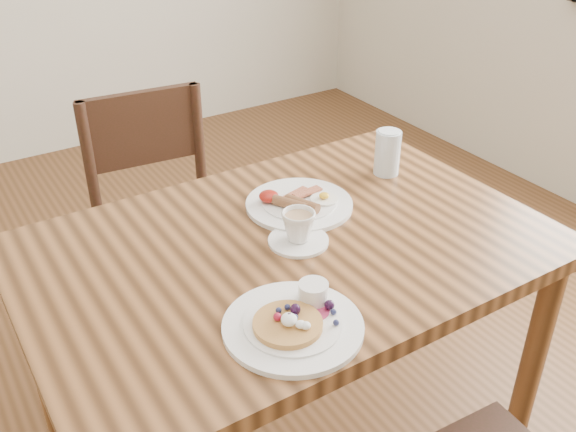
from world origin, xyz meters
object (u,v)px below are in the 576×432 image
at_px(teacup_saucer, 298,230).
at_px(water_glass, 387,153).
at_px(breakfast_plate, 298,203).
at_px(dining_table, 288,277).
at_px(pancake_plate, 295,321).
at_px(chair_far, 164,220).

height_order(teacup_saucer, water_glass, water_glass).
xyz_separation_m(breakfast_plate, teacup_saucer, (-0.09, -0.14, 0.02)).
xyz_separation_m(dining_table, teacup_saucer, (0.02, -0.01, 0.13)).
height_order(pancake_plate, water_glass, water_glass).
bearing_deg(breakfast_plate, water_glass, 5.09).
relative_size(dining_table, chair_far, 1.36).
relative_size(pancake_plate, teacup_saucer, 1.93).
bearing_deg(chair_far, breakfast_plate, 112.59).
distance_m(dining_table, pancake_plate, 0.32).
distance_m(pancake_plate, water_glass, 0.70).
distance_m(dining_table, breakfast_plate, 0.20).
height_order(pancake_plate, teacup_saucer, teacup_saucer).
xyz_separation_m(breakfast_plate, water_glass, (0.31, 0.03, 0.05)).
relative_size(dining_table, pancake_plate, 4.44).
bearing_deg(pancake_plate, dining_table, 59.94).
height_order(chair_far, water_glass, chair_far).
xyz_separation_m(chair_far, water_glass, (0.47, -0.51, 0.32)).
bearing_deg(breakfast_plate, chair_far, 107.09).
height_order(breakfast_plate, teacup_saucer, teacup_saucer).
bearing_deg(teacup_saucer, pancake_plate, -124.65).
bearing_deg(dining_table, water_glass, 19.91).
bearing_deg(chair_far, pancake_plate, 89.69).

